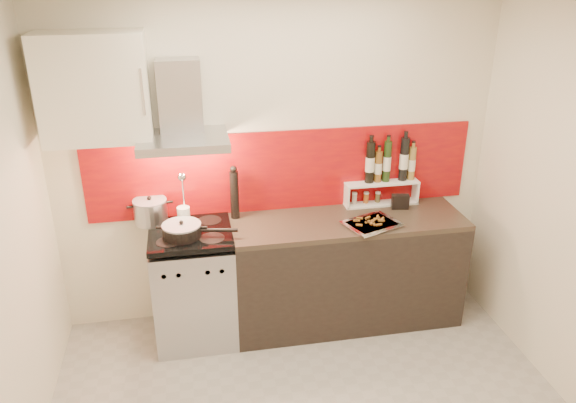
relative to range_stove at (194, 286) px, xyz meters
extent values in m
cube|color=silver|center=(0.70, 0.30, 0.86)|extent=(3.40, 0.02, 2.60)
cube|color=maroon|center=(0.75, 0.29, 0.78)|extent=(3.00, 0.02, 0.64)
cube|color=#B7B7BA|center=(0.00, 0.00, -0.02)|extent=(0.60, 0.60, 0.84)
cube|color=black|center=(0.00, -0.28, -0.11)|extent=(0.50, 0.02, 0.40)
cube|color=#B7B7BA|center=(0.00, -0.28, 0.28)|extent=(0.56, 0.02, 0.12)
cube|color=#FF190C|center=(0.00, -0.29, 0.28)|extent=(0.10, 0.01, 0.04)
cube|color=black|center=(0.00, 0.00, 0.45)|extent=(0.60, 0.60, 0.04)
cube|color=black|center=(1.20, 0.00, -0.01)|extent=(1.80, 0.60, 0.86)
cube|color=#322A1F|center=(1.20, 0.00, 0.44)|extent=(1.80, 0.60, 0.04)
cube|color=#B7B7BA|center=(0.00, 0.05, 1.14)|extent=(0.62, 0.50, 0.06)
cube|color=#B7B7BA|center=(0.00, 0.20, 1.42)|extent=(0.30, 0.18, 0.50)
sphere|color=#FFD18C|center=(-0.15, 0.05, 1.10)|extent=(0.07, 0.07, 0.07)
sphere|color=#FFD18C|center=(0.15, 0.05, 1.10)|extent=(0.07, 0.07, 0.07)
cube|color=white|center=(-0.55, 0.13, 1.51)|extent=(0.70, 0.35, 0.72)
cylinder|color=#B7B7BA|center=(-0.28, 0.20, 0.55)|extent=(0.25, 0.25, 0.17)
cylinder|color=#99999E|center=(-0.28, 0.20, 0.65)|extent=(0.25, 0.25, 0.01)
sphere|color=black|center=(-0.28, 0.20, 0.67)|extent=(0.03, 0.03, 0.03)
cylinder|color=black|center=(-0.06, -0.08, 0.51)|extent=(0.27, 0.27, 0.09)
cylinder|color=#99999E|center=(-0.06, -0.08, 0.56)|extent=(0.28, 0.28, 0.01)
sphere|color=black|center=(-0.06, -0.08, 0.58)|extent=(0.03, 0.03, 0.03)
cylinder|color=black|center=(0.21, -0.13, 0.52)|extent=(0.26, 0.08, 0.03)
cylinder|color=silver|center=(-0.04, 0.10, 0.54)|extent=(0.09, 0.09, 0.16)
cylinder|color=silver|center=(-0.03, 0.10, 0.74)|extent=(0.01, 0.07, 0.29)
sphere|color=silver|center=(-0.03, 0.04, 0.88)|extent=(0.06, 0.06, 0.06)
cylinder|color=black|center=(0.35, 0.19, 0.65)|extent=(0.07, 0.07, 0.38)
sphere|color=black|center=(0.35, 0.19, 0.86)|extent=(0.05, 0.05, 0.05)
cube|color=white|center=(1.54, 0.24, 0.47)|extent=(0.60, 0.16, 0.01)
cube|color=white|center=(1.25, 0.24, 0.55)|extent=(0.01, 0.16, 0.17)
cube|color=white|center=(1.83, 0.24, 0.55)|extent=(0.02, 0.16, 0.17)
cube|color=white|center=(1.54, 0.24, 0.64)|extent=(0.60, 0.16, 0.02)
cylinder|color=black|center=(1.43, 0.24, 0.82)|extent=(0.07, 0.07, 0.34)
cylinder|color=brown|center=(1.50, 0.24, 0.78)|extent=(0.06, 0.06, 0.25)
cylinder|color=black|center=(1.57, 0.24, 0.82)|extent=(0.06, 0.06, 0.33)
cylinder|color=black|center=(1.71, 0.24, 0.83)|extent=(0.07, 0.07, 0.35)
cylinder|color=olive|center=(1.78, 0.24, 0.79)|extent=(0.06, 0.06, 0.27)
cylinder|color=#B09F8F|center=(1.32, 0.24, 0.52)|extent=(0.04, 0.04, 0.08)
cylinder|color=#A4531B|center=(1.42, 0.24, 0.51)|extent=(0.04, 0.04, 0.08)
cylinder|color=brown|center=(1.51, 0.24, 0.51)|extent=(0.04, 0.04, 0.07)
cube|color=black|center=(1.66, 0.12, 0.52)|extent=(0.14, 0.08, 0.12)
cube|color=silver|center=(1.34, -0.14, 0.47)|extent=(0.44, 0.39, 0.01)
cube|color=silver|center=(1.34, -0.14, 0.48)|extent=(0.47, 0.42, 0.01)
cube|color=red|center=(1.34, -0.14, 0.48)|extent=(0.39, 0.34, 0.01)
cube|color=brown|center=(1.41, -0.13, 0.49)|extent=(0.05, 0.02, 0.01)
cube|color=brown|center=(1.41, -0.09, 0.49)|extent=(0.03, 0.05, 0.01)
cube|color=brown|center=(1.32, -0.14, 0.49)|extent=(0.05, 0.02, 0.01)
cube|color=brown|center=(1.27, -0.06, 0.49)|extent=(0.05, 0.03, 0.01)
cube|color=brown|center=(1.23, -0.17, 0.49)|extent=(0.05, 0.03, 0.01)
cube|color=brown|center=(1.41, -0.06, 0.49)|extent=(0.03, 0.05, 0.01)
cube|color=brown|center=(1.37, -0.19, 0.49)|extent=(0.05, 0.02, 0.01)
cube|color=brown|center=(1.35, -0.14, 0.49)|extent=(0.03, 0.05, 0.01)
cube|color=brown|center=(1.43, -0.10, 0.49)|extent=(0.04, 0.05, 0.01)
cube|color=brown|center=(1.32, -0.16, 0.49)|extent=(0.02, 0.05, 0.01)
cube|color=brown|center=(1.35, -0.12, 0.49)|extent=(0.05, 0.03, 0.01)
cube|color=brown|center=(1.23, -0.10, 0.49)|extent=(0.05, 0.02, 0.01)
cube|color=brown|center=(1.31, -0.13, 0.49)|extent=(0.05, 0.04, 0.01)
cube|color=brown|center=(1.33, -0.06, 0.49)|extent=(0.05, 0.04, 0.01)
cube|color=brown|center=(1.34, -0.17, 0.49)|extent=(0.02, 0.05, 0.01)
cube|color=brown|center=(1.39, -0.09, 0.49)|extent=(0.05, 0.02, 0.01)
camera|label=1|loc=(0.03, -3.73, 2.30)|focal=35.00mm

